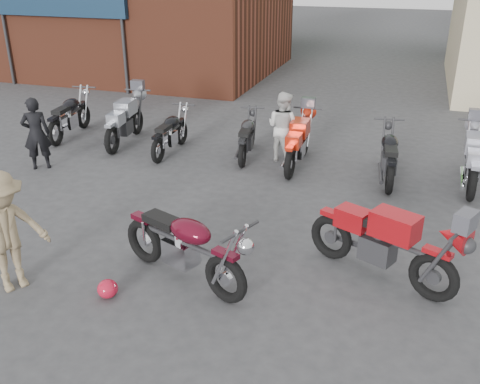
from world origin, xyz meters
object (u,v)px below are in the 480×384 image
(helmet, at_px, (108,289))
(row_bike_4, at_px, (298,140))
(person_dark, at_px, (36,134))
(person_light, at_px, (283,127))
(row_bike_2, at_px, (170,131))
(row_bike_3, at_px, (247,134))
(person_tan, at_px, (5,232))
(vintage_motorcycle, at_px, (184,242))
(row_bike_5, at_px, (389,153))
(sportbike, at_px, (384,239))
(row_bike_1, at_px, (125,119))
(row_bike_0, at_px, (70,113))
(row_bike_6, at_px, (473,156))

(helmet, height_order, row_bike_4, row_bike_4)
(helmet, height_order, person_dark, person_dark)
(person_light, height_order, row_bike_4, person_light)
(row_bike_2, bearing_deg, row_bike_4, -89.65)
(row_bike_3, bearing_deg, person_tan, 157.43)
(vintage_motorcycle, relative_size, row_bike_5, 1.11)
(person_tan, distance_m, row_bike_2, 5.76)
(sportbike, height_order, helmet, sportbike)
(row_bike_1, bearing_deg, row_bike_5, -100.69)
(person_dark, xyz_separation_m, person_tan, (2.56, -3.96, 0.08))
(row_bike_1, xyz_separation_m, row_bike_3, (3.11, 0.01, -0.09))
(row_bike_4, relative_size, row_bike_5, 1.04)
(person_light, relative_size, row_bike_0, 0.76)
(person_dark, bearing_deg, person_light, 168.72)
(row_bike_0, relative_size, row_bike_4, 1.00)
(row_bike_1, relative_size, row_bike_3, 1.18)
(vintage_motorcycle, distance_m, row_bike_5, 5.36)
(sportbike, bearing_deg, row_bike_6, 95.62)
(row_bike_4, bearing_deg, helmet, 165.97)
(vintage_motorcycle, bearing_deg, helmet, -119.90)
(row_bike_6, bearing_deg, row_bike_0, 90.27)
(row_bike_3, bearing_deg, row_bike_1, 81.39)
(person_dark, bearing_deg, person_tan, 88.18)
(row_bike_6, bearing_deg, person_dark, 103.93)
(row_bike_1, height_order, row_bike_5, row_bike_1)
(sportbike, bearing_deg, row_bike_3, 152.89)
(person_tan, bearing_deg, row_bike_0, 60.89)
(helmet, relative_size, row_bike_0, 0.14)
(row_bike_4, xyz_separation_m, row_bike_5, (1.92, -0.17, -0.02))
(row_bike_5, distance_m, row_bike_6, 1.61)
(row_bike_6, bearing_deg, row_bike_5, 98.94)
(vintage_motorcycle, bearing_deg, person_dark, 168.26)
(helmet, height_order, person_tan, person_tan)
(row_bike_0, height_order, row_bike_4, row_bike_4)
(person_dark, bearing_deg, row_bike_1, -148.79)
(row_bike_1, bearing_deg, row_bike_0, 80.68)
(row_bike_4, height_order, row_bike_6, row_bike_6)
(person_light, bearing_deg, sportbike, 141.98)
(person_dark, distance_m, row_bike_5, 7.39)
(person_tan, height_order, row_bike_1, person_tan)
(person_dark, height_order, row_bike_0, person_dark)
(person_tan, bearing_deg, vintage_motorcycle, -35.49)
(row_bike_1, bearing_deg, row_bike_3, -96.99)
(helmet, height_order, row_bike_1, row_bike_1)
(sportbike, xyz_separation_m, person_light, (-2.51, 4.26, 0.14))
(helmet, distance_m, row_bike_1, 6.59)
(row_bike_0, relative_size, row_bike_6, 0.98)
(row_bike_0, bearing_deg, person_dark, -169.94)
(vintage_motorcycle, relative_size, person_light, 1.41)
(row_bike_6, bearing_deg, row_bike_1, 90.40)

